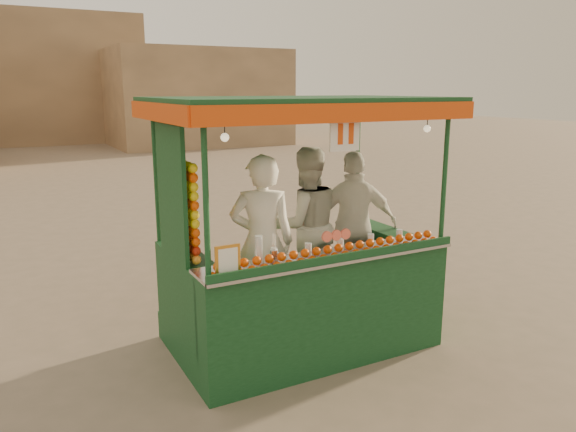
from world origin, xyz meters
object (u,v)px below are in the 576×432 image
vendor_left (262,242)px  vendor_middle (306,226)px  juice_cart (298,272)px  vendor_right (354,226)px

vendor_left → vendor_middle: 0.92m
vendor_middle → vendor_left: bearing=37.3°
juice_cart → vendor_left: juice_cart is taller
juice_cart → vendor_left: bearing=168.5°
vendor_left → vendor_right: bearing=-145.3°
vendor_right → juice_cart: bearing=41.1°
vendor_middle → vendor_right: size_ratio=1.04×
juice_cart → vendor_middle: size_ratio=1.63×
juice_cart → vendor_right: juice_cart is taller
vendor_left → vendor_right: size_ratio=1.04×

